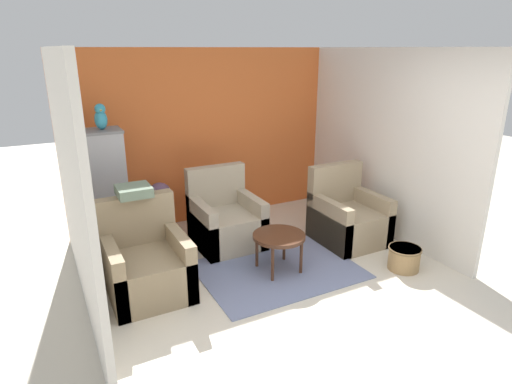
# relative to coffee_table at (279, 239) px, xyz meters

# --- Properties ---
(ground_plane) EXTENTS (20.00, 20.00, 0.00)m
(ground_plane) POSITION_rel_coffee_table_xyz_m (-0.10, -1.17, -0.40)
(ground_plane) COLOR beige
(ground_plane) RESTS_ON ground
(wall_back_accent) EXTENTS (3.91, 0.06, 2.43)m
(wall_back_accent) POSITION_rel_coffee_table_xyz_m (-0.10, 1.95, 0.82)
(wall_back_accent) COLOR orange
(wall_back_accent) RESTS_ON ground_plane
(wall_left) EXTENTS (0.06, 3.09, 2.43)m
(wall_left) POSITION_rel_coffee_table_xyz_m (-2.02, 0.37, 0.82)
(wall_left) COLOR silver
(wall_left) RESTS_ON ground_plane
(wall_right) EXTENTS (0.06, 3.09, 2.43)m
(wall_right) POSITION_rel_coffee_table_xyz_m (1.83, 0.37, 0.82)
(wall_right) COLOR silver
(wall_right) RESTS_ON ground_plane
(area_rug) EXTENTS (1.76, 1.31, 0.01)m
(area_rug) POSITION_rel_coffee_table_xyz_m (0.00, -0.00, -0.39)
(area_rug) COLOR slate
(area_rug) RESTS_ON ground_plane
(coffee_table) EXTENTS (0.59, 0.59, 0.45)m
(coffee_table) POSITION_rel_coffee_table_xyz_m (0.00, 0.00, 0.00)
(coffee_table) COLOR #472819
(coffee_table) RESTS_ON ground_plane
(armchair_left) EXTENTS (0.79, 0.83, 0.98)m
(armchair_left) POSITION_rel_coffee_table_xyz_m (-1.44, 0.23, -0.09)
(armchair_left) COLOR #8E7A5B
(armchair_left) RESTS_ON ground_plane
(armchair_right) EXTENTS (0.79, 0.83, 0.98)m
(armchair_right) POSITION_rel_coffee_table_xyz_m (1.20, 0.29, -0.09)
(armchair_right) COLOR #9E896B
(armchair_right) RESTS_ON ground_plane
(armchair_middle) EXTENTS (0.79, 0.83, 0.98)m
(armchair_middle) POSITION_rel_coffee_table_xyz_m (-0.25, 0.93, -0.09)
(armchair_middle) COLOR tan
(armchair_middle) RESTS_ON ground_plane
(birdcage) EXTENTS (0.54, 0.54, 1.53)m
(birdcage) POSITION_rel_coffee_table_xyz_m (-1.56, 1.40, 0.33)
(birdcage) COLOR slate
(birdcage) RESTS_ON ground_plane
(parrot) EXTENTS (0.14, 0.25, 0.30)m
(parrot) POSITION_rel_coffee_table_xyz_m (-1.56, 1.40, 1.27)
(parrot) COLOR teal
(parrot) RESTS_ON birdcage
(potted_plant) EXTENTS (0.34, 0.31, 0.74)m
(potted_plant) POSITION_rel_coffee_table_xyz_m (-0.90, 1.60, 0.06)
(potted_plant) COLOR beige
(potted_plant) RESTS_ON ground_plane
(wicker_basket) EXTENTS (0.37, 0.37, 0.27)m
(wicker_basket) POSITION_rel_coffee_table_xyz_m (1.30, -0.64, -0.25)
(wicker_basket) COLOR #A37F51
(wicker_basket) RESTS_ON ground_plane
(throw_pillow) EXTENTS (0.34, 0.34, 0.10)m
(throw_pillow) POSITION_rel_coffee_table_xyz_m (-1.44, 0.53, 0.63)
(throw_pillow) COLOR slate
(throw_pillow) RESTS_ON armchair_left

